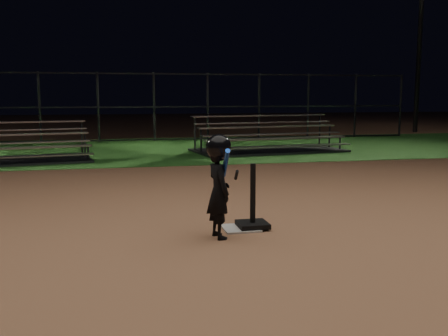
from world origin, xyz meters
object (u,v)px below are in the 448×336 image
(home_plate, at_px, (241,228))
(bleacher_right, at_px, (269,144))
(batting_tee, at_px, (253,215))
(bleacher_left, at_px, (5,154))
(light_pole_right, at_px, (421,20))
(child_batter, at_px, (219,183))

(home_plate, bearing_deg, bleacher_right, 70.56)
(batting_tee, height_order, bleacher_left, bleacher_left)
(light_pole_right, bearing_deg, child_batter, -128.98)
(home_plate, height_order, batting_tee, batting_tee)
(home_plate, distance_m, child_batter, 0.81)
(child_batter, bearing_deg, home_plate, -58.27)
(bleacher_left, height_order, bleacher_right, bleacher_right)
(bleacher_left, relative_size, light_pole_right, 0.53)
(child_batter, xyz_separation_m, light_pole_right, (12.35, 15.26, 4.29))
(batting_tee, relative_size, bleacher_right, 0.18)
(batting_tee, height_order, light_pole_right, light_pole_right)
(child_batter, bearing_deg, bleacher_right, -31.36)
(batting_tee, height_order, child_batter, child_batter)
(child_batter, xyz_separation_m, bleacher_left, (-3.84, 7.90, -0.45))
(child_batter, bearing_deg, light_pole_right, -49.54)
(home_plate, relative_size, batting_tee, 0.55)
(child_batter, bearing_deg, bleacher_left, 15.38)
(bleacher_left, distance_m, light_pole_right, 18.41)
(bleacher_left, bearing_deg, light_pole_right, 14.24)
(bleacher_left, bearing_deg, bleacher_right, -2.26)
(batting_tee, bearing_deg, bleacher_right, 71.49)
(batting_tee, height_order, bleacher_right, bleacher_right)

